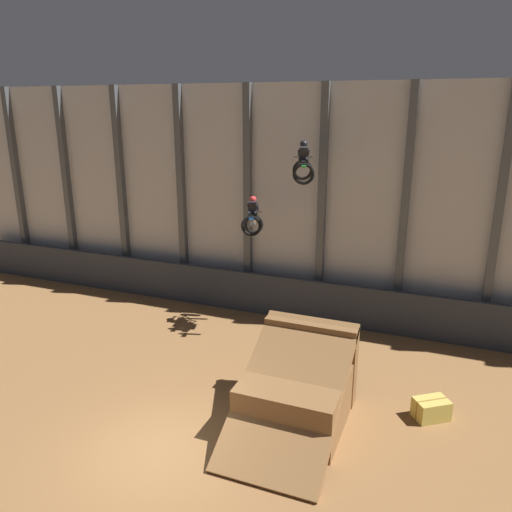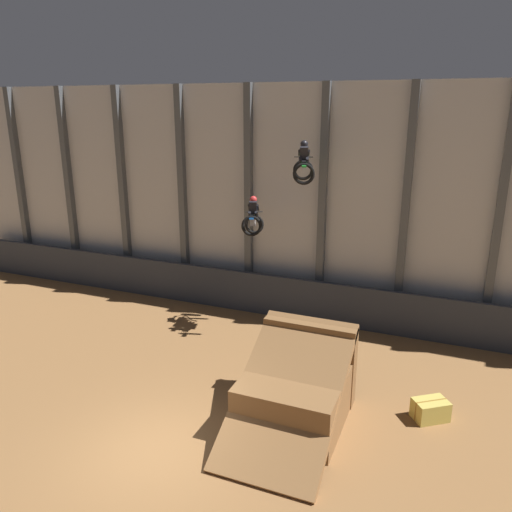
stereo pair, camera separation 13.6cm
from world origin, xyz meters
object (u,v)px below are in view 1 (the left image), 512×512
at_px(rider_bike_right_air, 303,165).
at_px(rider_bike_left_air, 253,219).
at_px(dirt_ramp, 299,388).
at_px(hay_bale_trackside, 431,409).

bearing_deg(rider_bike_right_air, rider_bike_left_air, 166.58).
distance_m(dirt_ramp, rider_bike_right_air, 7.66).
bearing_deg(hay_bale_trackside, rider_bike_left_air, 150.29).
bearing_deg(rider_bike_left_air, rider_bike_right_air, -14.08).
distance_m(rider_bike_right_air, hay_bale_trackside, 8.71).
distance_m(dirt_ramp, hay_bale_trackside, 3.66).
bearing_deg(dirt_ramp, hay_bale_trackside, 20.15).
relative_size(dirt_ramp, hay_bale_trackside, 4.02).
relative_size(dirt_ramp, rider_bike_left_air, 2.45).
height_order(dirt_ramp, rider_bike_right_air, rider_bike_right_air).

